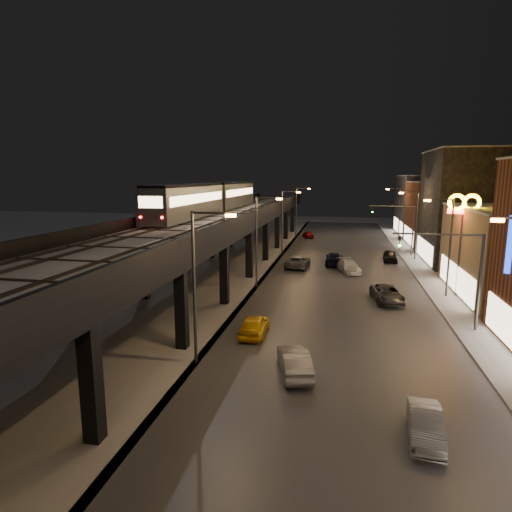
{
  "coord_description": "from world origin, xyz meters",
  "views": [
    {
      "loc": [
        7.46,
        -9.47,
        10.84
      ],
      "look_at": [
        1.2,
        21.41,
        5.0
      ],
      "focal_mm": 30.0,
      "sensor_mm": 36.0,
      "label": 1
    }
  ],
  "objects_px": {
    "subway_train": "(213,197)",
    "car_near_white": "(294,362)",
    "car_onc_dark": "(387,294)",
    "car_onc_red": "(390,256)",
    "car_onc_white": "(349,267)",
    "car_mid_silver": "(298,262)",
    "car_mid_dark": "(334,259)",
    "car_taxi": "(255,326)",
    "car_far_white": "(308,235)",
    "car_onc_silver": "(425,426)"
  },
  "relations": [
    {
      "from": "subway_train",
      "to": "car_near_white",
      "type": "distance_m",
      "value": 33.27
    },
    {
      "from": "car_far_white",
      "to": "car_onc_silver",
      "type": "relative_size",
      "value": 0.96
    },
    {
      "from": "car_taxi",
      "to": "car_onc_dark",
      "type": "bearing_deg",
      "value": -134.18
    },
    {
      "from": "car_onc_silver",
      "to": "car_onc_red",
      "type": "distance_m",
      "value": 39.44
    },
    {
      "from": "car_mid_silver",
      "to": "car_mid_dark",
      "type": "bearing_deg",
      "value": -145.39
    },
    {
      "from": "car_near_white",
      "to": "car_mid_dark",
      "type": "relative_size",
      "value": 0.83
    },
    {
      "from": "car_near_white",
      "to": "car_onc_dark",
      "type": "relative_size",
      "value": 0.87
    },
    {
      "from": "car_taxi",
      "to": "car_onc_dark",
      "type": "distance_m",
      "value": 14.15
    },
    {
      "from": "car_mid_silver",
      "to": "car_mid_dark",
      "type": "xyz_separation_m",
      "value": [
        4.29,
        2.55,
        0.0
      ]
    },
    {
      "from": "car_far_white",
      "to": "car_near_white",
      "type": "bearing_deg",
      "value": 75.27
    },
    {
      "from": "car_mid_silver",
      "to": "car_onc_red",
      "type": "height_order",
      "value": "car_mid_silver"
    },
    {
      "from": "subway_train",
      "to": "car_mid_silver",
      "type": "relative_size",
      "value": 6.63
    },
    {
      "from": "car_onc_dark",
      "to": "car_onc_red",
      "type": "bearing_deg",
      "value": 75.59
    },
    {
      "from": "subway_train",
      "to": "car_onc_red",
      "type": "distance_m",
      "value": 24.01
    },
    {
      "from": "car_mid_silver",
      "to": "car_onc_white",
      "type": "distance_m",
      "value": 6.2
    },
    {
      "from": "car_onc_white",
      "to": "car_mid_silver",
      "type": "bearing_deg",
      "value": 150.9
    },
    {
      "from": "car_onc_red",
      "to": "car_far_white",
      "type": "bearing_deg",
      "value": 123.96
    },
    {
      "from": "car_onc_white",
      "to": "car_onc_red",
      "type": "distance_m",
      "value": 9.23
    },
    {
      "from": "car_mid_silver",
      "to": "car_onc_white",
      "type": "height_order",
      "value": "car_mid_silver"
    },
    {
      "from": "car_onc_silver",
      "to": "car_onc_white",
      "type": "xyz_separation_m",
      "value": [
        -2.78,
        31.82,
        0.07
      ]
    },
    {
      "from": "car_taxi",
      "to": "car_far_white",
      "type": "distance_m",
      "value": 48.92
    },
    {
      "from": "car_onc_dark",
      "to": "car_onc_red",
      "type": "xyz_separation_m",
      "value": [
        2.14,
        18.85,
        0.03
      ]
    },
    {
      "from": "car_onc_red",
      "to": "subway_train",
      "type": "bearing_deg",
      "value": -164.75
    },
    {
      "from": "car_mid_silver",
      "to": "car_onc_dark",
      "type": "bearing_deg",
      "value": 129.56
    },
    {
      "from": "car_mid_silver",
      "to": "car_onc_white",
      "type": "bearing_deg",
      "value": 169.83
    },
    {
      "from": "car_far_white",
      "to": "car_taxi",
      "type": "bearing_deg",
      "value": 71.76
    },
    {
      "from": "car_mid_dark",
      "to": "car_far_white",
      "type": "bearing_deg",
      "value": -77.44
    },
    {
      "from": "car_onc_dark",
      "to": "car_onc_red",
      "type": "distance_m",
      "value": 18.97
    },
    {
      "from": "car_onc_red",
      "to": "car_taxi",
      "type": "bearing_deg",
      "value": -109.83
    },
    {
      "from": "car_far_white",
      "to": "car_onc_dark",
      "type": "height_order",
      "value": "car_onc_dark"
    },
    {
      "from": "subway_train",
      "to": "car_near_white",
      "type": "height_order",
      "value": "subway_train"
    },
    {
      "from": "car_near_white",
      "to": "car_onc_white",
      "type": "xyz_separation_m",
      "value": [
        3.25,
        26.86,
        -0.02
      ]
    },
    {
      "from": "car_mid_dark",
      "to": "car_onc_silver",
      "type": "distance_m",
      "value": 36.15
    },
    {
      "from": "subway_train",
      "to": "car_taxi",
      "type": "bearing_deg",
      "value": -66.87
    },
    {
      "from": "subway_train",
      "to": "car_mid_silver",
      "type": "distance_m",
      "value": 13.3
    },
    {
      "from": "car_onc_silver",
      "to": "car_near_white",
      "type": "bearing_deg",
      "value": 145.42
    },
    {
      "from": "car_onc_dark",
      "to": "car_onc_red",
      "type": "height_order",
      "value": "car_onc_red"
    },
    {
      "from": "car_taxi",
      "to": "car_onc_white",
      "type": "xyz_separation_m",
      "value": [
        6.6,
        21.52,
        -0.02
      ]
    },
    {
      "from": "car_onc_dark",
      "to": "car_taxi",
      "type": "bearing_deg",
      "value": -141.71
    },
    {
      "from": "subway_train",
      "to": "car_onc_white",
      "type": "bearing_deg",
      "value": -8.47
    },
    {
      "from": "car_taxi",
      "to": "car_onc_white",
      "type": "bearing_deg",
      "value": -107.45
    },
    {
      "from": "car_mid_dark",
      "to": "car_onc_dark",
      "type": "xyz_separation_m",
      "value": [
        4.91,
        -15.36,
        -0.06
      ]
    },
    {
      "from": "car_taxi",
      "to": "car_onc_red",
      "type": "relative_size",
      "value": 0.99
    },
    {
      "from": "car_taxi",
      "to": "subway_train",
      "type": "bearing_deg",
      "value": -67.26
    },
    {
      "from": "car_taxi",
      "to": "car_onc_dark",
      "type": "height_order",
      "value": "car_taxi"
    },
    {
      "from": "car_mid_dark",
      "to": "car_far_white",
      "type": "xyz_separation_m",
      "value": [
        -5.1,
        23.34,
        -0.14
      ]
    },
    {
      "from": "car_onc_white",
      "to": "car_onc_silver",
      "type": "bearing_deg",
      "value": -100.06
    },
    {
      "from": "car_mid_silver",
      "to": "car_onc_red",
      "type": "distance_m",
      "value": 12.84
    },
    {
      "from": "subway_train",
      "to": "car_onc_white",
      "type": "distance_m",
      "value": 18.7
    },
    {
      "from": "car_onc_dark",
      "to": "subway_train",
      "type": "bearing_deg",
      "value": 137.51
    }
  ]
}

